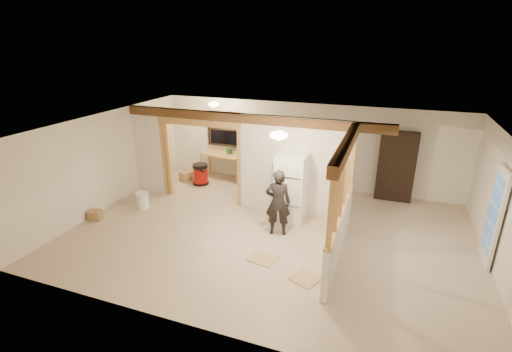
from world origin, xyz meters
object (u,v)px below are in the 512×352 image
at_px(shop_vac, 200,174).
at_px(refrigerator, 291,188).
at_px(woman, 278,202).
at_px(bookshelf, 396,166).
at_px(work_table, 223,166).

bearing_deg(shop_vac, refrigerator, -23.05).
distance_m(woman, shop_vac, 3.82).
distance_m(shop_vac, bookshelf, 5.69).
bearing_deg(shop_vac, woman, -34.24).
distance_m(refrigerator, bookshelf, 3.23).
bearing_deg(refrigerator, shop_vac, 156.95).
bearing_deg(shop_vac, work_table, 57.99).
height_order(woman, work_table, woman).
relative_size(woman, bookshelf, 0.81).
bearing_deg(bookshelf, shop_vac, -171.44).
bearing_deg(work_table, shop_vac, -113.22).
distance_m(woman, bookshelf, 3.86).
relative_size(refrigerator, shop_vac, 2.61).
xyz_separation_m(work_table, shop_vac, (-0.43, -0.69, -0.09)).
relative_size(work_table, shop_vac, 2.01).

